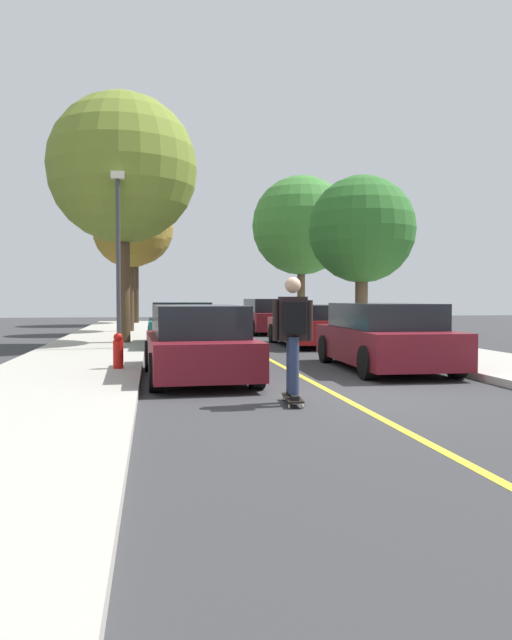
# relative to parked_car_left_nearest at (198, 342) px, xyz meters

# --- Properties ---
(ground) EXTENTS (80.00, 80.00, 0.00)m
(ground) POSITION_rel_parked_car_left_nearest_xyz_m (2.01, -2.16, -0.69)
(ground) COLOR #353538
(sidewalk_left) EXTENTS (2.90, 56.00, 0.14)m
(sidewalk_left) POSITION_rel_parked_car_left_nearest_xyz_m (-2.50, -2.16, -0.62)
(sidewalk_left) COLOR #ADA89E
(sidewalk_left) RESTS_ON ground
(center_line) EXTENTS (0.12, 39.20, 0.01)m
(center_line) POSITION_rel_parked_car_left_nearest_xyz_m (2.01, 1.84, -0.68)
(center_line) COLOR gold
(center_line) RESTS_ON ground
(parked_car_left_nearest) EXTENTS (2.00, 4.34, 1.38)m
(parked_car_left_nearest) POSITION_rel_parked_car_left_nearest_xyz_m (0.00, 0.00, 0.00)
(parked_car_left_nearest) COLOR maroon
(parked_car_left_nearest) RESTS_ON ground
(parked_car_left_near) EXTENTS (1.99, 4.42, 1.39)m
(parked_car_left_near) POSITION_rel_parked_car_left_nearest_xyz_m (0.00, 6.90, -0.00)
(parked_car_left_near) COLOR #196066
(parked_car_left_near) RESTS_ON ground
(parked_car_right_nearest) EXTENTS (2.08, 4.54, 1.41)m
(parked_car_right_nearest) POSITION_rel_parked_car_left_nearest_xyz_m (4.03, 0.89, 0.01)
(parked_car_right_nearest) COLOR maroon
(parked_car_right_nearest) RESTS_ON ground
(parked_car_right_near) EXTENTS (1.91, 4.47, 1.30)m
(parked_car_right_near) POSITION_rel_parked_car_left_nearest_xyz_m (4.02, 7.40, -0.04)
(parked_car_right_near) COLOR maroon
(parked_car_right_near) RESTS_ON ground
(parked_car_right_far) EXTENTS (2.05, 4.42, 1.48)m
(parked_car_right_far) POSITION_rel_parked_car_left_nearest_xyz_m (4.02, 14.18, 0.04)
(parked_car_right_far) COLOR maroon
(parked_car_right_far) RESTS_ON ground
(street_tree_left_nearest) EXTENTS (4.60, 4.60, 7.70)m
(street_tree_left_nearest) POSITION_rel_parked_car_left_nearest_xyz_m (-1.72, 8.06, 4.82)
(street_tree_left_nearest) COLOR #4C3823
(street_tree_left_nearest) RESTS_ON sidewalk_left
(street_tree_left_near) EXTENTS (3.10, 3.10, 5.74)m
(street_tree_left_near) POSITION_rel_parked_car_left_nearest_xyz_m (-1.72, 14.62, 3.63)
(street_tree_left_near) COLOR #4C3823
(street_tree_left_near) RESTS_ON sidewalk_left
(street_tree_left_far) EXTENTS (4.12, 4.12, 7.29)m
(street_tree_left_far) POSITION_rel_parked_car_left_nearest_xyz_m (-1.72, 23.26, 4.67)
(street_tree_left_far) COLOR #3D2D1E
(street_tree_left_far) RESTS_ON sidewalk_left
(street_tree_right_nearest) EXTENTS (3.40, 3.40, 5.26)m
(street_tree_right_nearest) POSITION_rel_parked_car_left_nearest_xyz_m (5.75, 7.27, 2.99)
(street_tree_right_nearest) COLOR brown
(street_tree_right_nearest) RESTS_ON sidewalk_right
(street_tree_right_near) EXTENTS (4.41, 4.41, 6.82)m
(street_tree_right_near) POSITION_rel_parked_car_left_nearest_xyz_m (5.75, 15.36, 4.06)
(street_tree_right_near) COLOR brown
(street_tree_right_near) RESTS_ON sidewalk_right
(fire_hydrant) EXTENTS (0.20, 0.20, 0.70)m
(fire_hydrant) POSITION_rel_parked_car_left_nearest_xyz_m (-1.50, 0.78, -0.20)
(fire_hydrant) COLOR #B2140F
(fire_hydrant) RESTS_ON sidewalk_left
(streetlamp) EXTENTS (0.36, 0.24, 4.82)m
(streetlamp) POSITION_rel_parked_car_left_nearest_xyz_m (-1.75, 5.74, 2.26)
(streetlamp) COLOR #38383D
(streetlamp) RESTS_ON sidewalk_left
(skateboard) EXTENTS (0.30, 0.86, 0.10)m
(skateboard) POSITION_rel_parked_car_left_nearest_xyz_m (1.15, -2.96, -0.60)
(skateboard) COLOR black
(skateboard) RESTS_ON ground
(skateboarder) EXTENTS (0.59, 0.71, 1.72)m
(skateboarder) POSITION_rel_parked_car_left_nearest_xyz_m (1.14, -2.99, 0.39)
(skateboarder) COLOR black
(skateboarder) RESTS_ON skateboard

